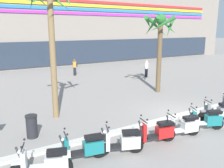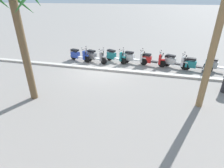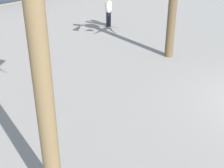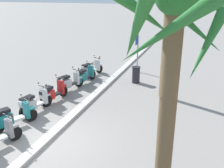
% 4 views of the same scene
% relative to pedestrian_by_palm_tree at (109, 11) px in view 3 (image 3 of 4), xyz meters
% --- Properties ---
extents(pedestrian_by_palm_tree, '(0.34, 0.34, 1.53)m').
position_rel_pedestrian_by_palm_tree_xyz_m(pedestrian_by_palm_tree, '(0.00, 0.00, 0.00)').
color(pedestrian_by_palm_tree, black).
rests_on(pedestrian_by_palm_tree, ground).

